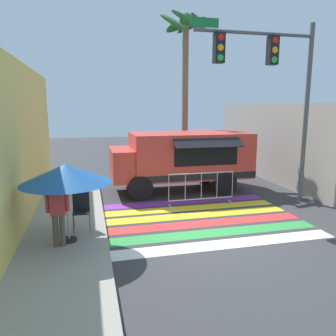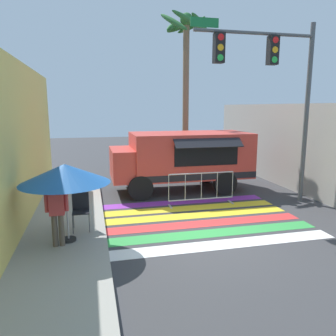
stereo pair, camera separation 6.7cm
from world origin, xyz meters
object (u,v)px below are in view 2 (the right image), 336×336
(traffic_signal_pole, at_px, (273,76))
(palm_tree, at_px, (186,58))
(folding_chair, at_px, (81,207))
(patio_umbrella, at_px, (65,174))
(vendor_person, at_px, (57,208))
(barricade_front, at_px, (201,189))
(food_truck, at_px, (180,157))

(traffic_signal_pole, xyz_separation_m, palm_tree, (-1.43, 5.34, 1.23))
(traffic_signal_pole, distance_m, folding_chair, 7.38)
(traffic_signal_pole, distance_m, patio_umbrella, 7.36)
(vendor_person, bearing_deg, barricade_front, 45.13)
(food_truck, height_order, palm_tree, palm_tree)
(barricade_front, height_order, palm_tree, palm_tree)
(patio_umbrella, distance_m, barricade_front, 5.18)
(food_truck, distance_m, patio_umbrella, 6.24)
(patio_umbrella, relative_size, vendor_person, 1.30)
(folding_chair, xyz_separation_m, barricade_front, (4.02, 1.85, -0.18))
(traffic_signal_pole, xyz_separation_m, folding_chair, (-6.27, -1.39, -3.62))
(traffic_signal_pole, bearing_deg, folding_chair, -167.47)
(patio_umbrella, distance_m, palm_tree, 9.83)
(vendor_person, relative_size, palm_tree, 0.21)
(palm_tree, bearing_deg, traffic_signal_pole, -75.04)
(food_truck, bearing_deg, vendor_person, -131.13)
(food_truck, distance_m, traffic_signal_pole, 4.63)
(patio_umbrella, xyz_separation_m, barricade_front, (4.31, 2.59, -1.25))
(patio_umbrella, relative_size, folding_chair, 2.15)
(food_truck, xyz_separation_m, barricade_front, (0.20, -2.10, -0.82))
(folding_chair, distance_m, vendor_person, 1.16)
(traffic_signal_pole, height_order, vendor_person, traffic_signal_pole)
(traffic_signal_pole, distance_m, palm_tree, 5.66)
(patio_umbrella, relative_size, barricade_front, 0.90)
(folding_chair, bearing_deg, traffic_signal_pole, 17.82)
(food_truck, height_order, barricade_front, food_truck)
(folding_chair, xyz_separation_m, palm_tree, (4.85, 6.74, 4.85))
(palm_tree, bearing_deg, folding_chair, -125.72)
(patio_umbrella, distance_m, folding_chair, 1.33)
(patio_umbrella, bearing_deg, barricade_front, 30.99)
(traffic_signal_pole, xyz_separation_m, barricade_front, (-2.26, 0.45, -3.80))
(barricade_front, bearing_deg, patio_umbrella, -149.01)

